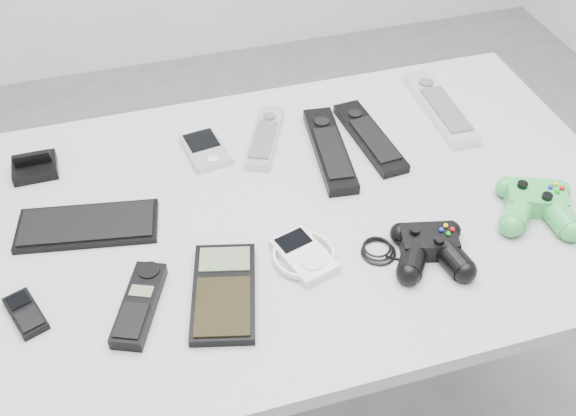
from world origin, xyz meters
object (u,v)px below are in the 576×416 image
object	(u,v)px
remote_black_a	(330,149)
remote_black_b	(370,137)
cordless_handset	(139,304)
mp3_player	(304,255)
pda	(205,149)
pda_keyboard	(88,225)
remote_silver_b	(440,107)
controller_green	(537,203)
desk	(306,230)
mobile_phone	(25,313)
controller_black	(430,247)
remote_silver_a	(265,137)
calculator	(224,292)

from	to	relation	value
remote_black_a	remote_black_b	bearing A→B (deg)	16.37
cordless_handset	mp3_player	size ratio (longest dim) A/B	1.39
pda	mp3_player	xyz separation A→B (m)	(0.10, -0.31, 0.00)
pda_keyboard	remote_black_a	bearing A→B (deg)	18.95
remote_silver_b	controller_green	xyz separation A→B (m)	(0.02, -0.31, 0.01)
pda	remote_black_b	xyz separation A→B (m)	(0.31, -0.05, 0.00)
desk	mobile_phone	size ratio (longest dim) A/B	12.96
remote_black_b	controller_black	size ratio (longest dim) A/B	1.05
controller_green	pda_keyboard	bearing A→B (deg)	-170.85
pda_keyboard	controller_green	xyz separation A→B (m)	(0.72, -0.18, 0.02)
remote_silver_b	controller_black	world-z (taller)	controller_black
cordless_handset	remote_silver_b	bearing A→B (deg)	50.05
remote_silver_a	controller_green	distance (m)	0.50
remote_black_a	mp3_player	xyz separation A→B (m)	(-0.12, -0.24, -0.00)
desk	remote_black_b	size ratio (longest dim) A/B	5.03
mobile_phone	pda_keyboard	bearing A→B (deg)	37.00
pda_keyboard	remote_black_b	distance (m)	0.54
pda	remote_silver_a	world-z (taller)	remote_silver_a
pda_keyboard	mobile_phone	bearing A→B (deg)	-112.41
pda_keyboard	mobile_phone	size ratio (longest dim) A/B	2.66
remote_black_b	remote_silver_b	bearing A→B (deg)	11.52
cordless_handset	remote_black_b	bearing A→B (deg)	53.57
desk	pda	distance (m)	0.24
desk	mp3_player	xyz separation A→B (m)	(-0.04, -0.12, 0.07)
pda	mobile_phone	distance (m)	0.44
controller_black	remote_silver_b	bearing A→B (deg)	74.90
remote_black_a	controller_green	size ratio (longest dim) A/B	1.66
remote_silver_b	cordless_handset	size ratio (longest dim) A/B	1.65
remote_silver_a	remote_black_a	distance (m)	0.13
remote_silver_a	controller_green	size ratio (longest dim) A/B	1.27
remote_black_b	mobile_phone	distance (m)	0.68
pda	remote_black_a	bearing A→B (deg)	-25.69
pda_keyboard	remote_black_b	size ratio (longest dim) A/B	1.03
desk	remote_silver_a	distance (m)	0.21
remote_black_a	calculator	bearing A→B (deg)	-127.11
desk	controller_green	size ratio (longest dim) A/B	7.74
mobile_phone	controller_black	world-z (taller)	controller_black
remote_black_b	controller_green	size ratio (longest dim) A/B	1.54
mp3_player	cordless_handset	bearing A→B (deg)	169.31
pda	remote_silver_b	distance (m)	0.47
remote_silver_a	controller_black	bearing A→B (deg)	-39.84
desk	remote_black_a	distance (m)	0.16
remote_silver_a	cordless_handset	distance (m)	0.44
remote_silver_b	mobile_phone	xyz separation A→B (m)	(-0.80, -0.29, -0.01)
pda_keyboard	remote_silver_a	size ratio (longest dim) A/B	1.25
remote_black_b	mp3_player	distance (m)	0.33
remote_silver_b	controller_green	bearing A→B (deg)	-84.04
mobile_phone	cordless_handset	size ratio (longest dim) A/B	0.58
remote_black_a	controller_black	world-z (taller)	controller_black
pda	controller_green	world-z (taller)	controller_green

